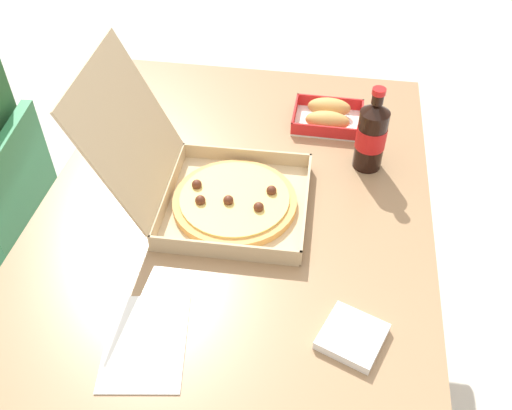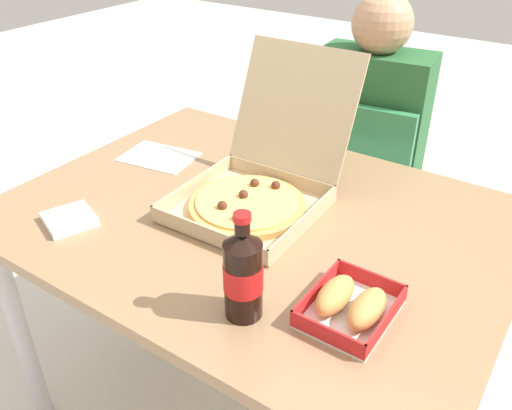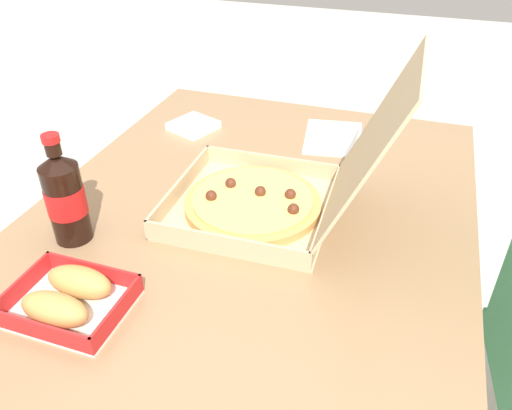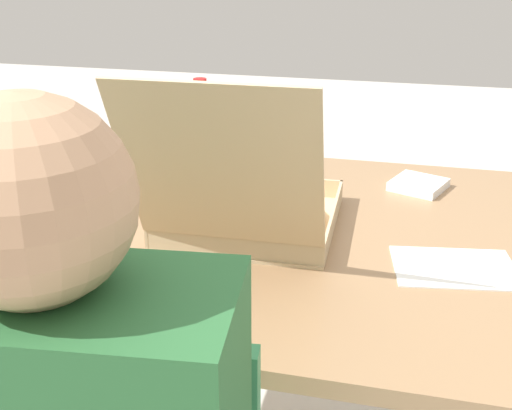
{
  "view_description": "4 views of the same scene",
  "coord_description": "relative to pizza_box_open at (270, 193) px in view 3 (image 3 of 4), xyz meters",
  "views": [
    {
      "loc": [
        -0.95,
        -0.2,
        1.63
      ],
      "look_at": [
        -0.02,
        -0.05,
        0.74
      ],
      "focal_mm": 39.06,
      "sensor_mm": 36.0,
      "label": 1
    },
    {
      "loc": [
        0.63,
        -0.92,
        1.44
      ],
      "look_at": [
        0.01,
        -0.01,
        0.77
      ],
      "focal_mm": 37.57,
      "sensor_mm": 36.0,
      "label": 2
    },
    {
      "loc": [
        0.82,
        0.29,
        1.35
      ],
      "look_at": [
        0.0,
        0.02,
        0.76
      ],
      "focal_mm": 35.62,
      "sensor_mm": 36.0,
      "label": 3
    },
    {
      "loc": [
        -0.31,
        1.15,
        1.27
      ],
      "look_at": [
        -0.03,
        -0.01,
        0.77
      ],
      "focal_mm": 45.4,
      "sensor_mm": 36.0,
      "label": 4
    }
  ],
  "objects": [
    {
      "name": "dining_table",
      "position": [
        0.02,
        -0.04,
        -0.13
      ],
      "size": [
        1.21,
        0.91,
        0.73
      ],
      "color": "#997551",
      "rests_on": "ground_plane"
    },
    {
      "name": "pizza_box_open",
      "position": [
        0.0,
        0.0,
        0.0
      ],
      "size": [
        0.34,
        0.47,
        0.35
      ],
      "color": "tan",
      "rests_on": "dining_table"
    },
    {
      "name": "bread_side_box",
      "position": [
        0.37,
        -0.23,
        -0.02
      ],
      "size": [
        0.15,
        0.19,
        0.06
      ],
      "color": "white",
      "rests_on": "dining_table"
    },
    {
      "name": "cola_bottle",
      "position": [
        0.2,
        -0.34,
        0.05
      ],
      "size": [
        0.07,
        0.07,
        0.22
      ],
      "color": "black",
      "rests_on": "dining_table"
    },
    {
      "name": "paper_menu",
      "position": [
        -0.39,
        0.06,
        -0.05
      ],
      "size": [
        0.23,
        0.18,
        0.0
      ],
      "primitive_type": "cube",
      "rotation": [
        0.0,
        0.0,
        0.15
      ],
      "color": "white",
      "rests_on": "dining_table"
    },
    {
      "name": "napkin_pile",
      "position": [
        -0.32,
        -0.32,
        -0.04
      ],
      "size": [
        0.14,
        0.14,
        0.02
      ],
      "primitive_type": "cube",
      "rotation": [
        0.0,
        0.0,
        -0.37
      ],
      "color": "white",
      "rests_on": "dining_table"
    }
  ]
}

